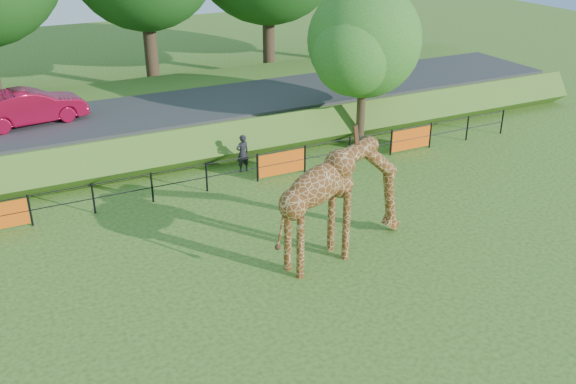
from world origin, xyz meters
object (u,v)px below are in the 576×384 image
car_red (30,107)px  visitor (243,153)px  giraffe (343,200)px  tree_east (366,45)px

car_red → visitor: 8.76m
giraffe → tree_east: 9.73m
giraffe → tree_east: size_ratio=0.72×
giraffe → tree_east: (5.52, 7.60, 2.54)m
car_red → visitor: size_ratio=2.86×
visitor → car_red: bearing=-45.2°
tree_east → giraffe: bearing=-126.0°
giraffe → car_red: giraffe is taller
giraffe → car_red: (-7.10, 12.31, 0.38)m
car_red → tree_east: bearing=-119.4°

